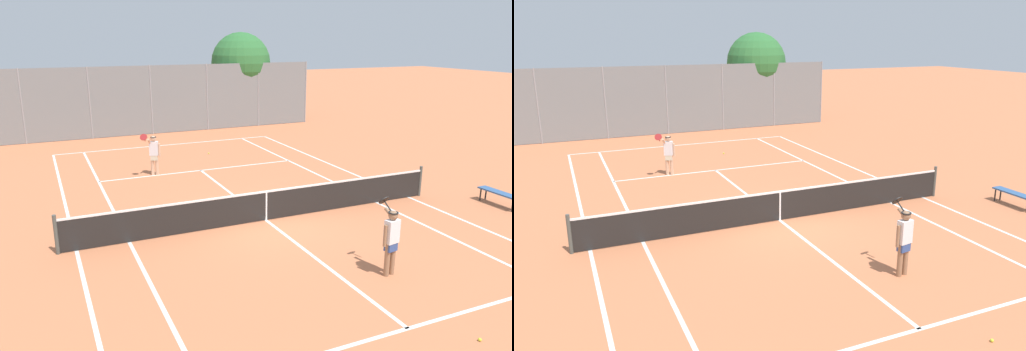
# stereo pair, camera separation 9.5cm
# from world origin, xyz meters

# --- Properties ---
(ground_plane) EXTENTS (120.00, 120.00, 0.00)m
(ground_plane) POSITION_xyz_m (0.00, 0.00, 0.00)
(ground_plane) COLOR #C67047
(court_line_markings) EXTENTS (11.10, 23.90, 0.01)m
(court_line_markings) POSITION_xyz_m (0.00, 0.00, 0.00)
(court_line_markings) COLOR silver
(court_line_markings) RESTS_ON ground
(tennis_net) EXTENTS (12.00, 0.10, 1.07)m
(tennis_net) POSITION_xyz_m (0.00, 0.00, 0.51)
(tennis_net) COLOR #474C47
(tennis_net) RESTS_ON ground
(player_near_side) EXTENTS (0.58, 0.81, 1.77)m
(player_near_side) POSITION_xyz_m (1.11, -4.42, 0.93)
(player_near_side) COLOR #936B4C
(player_near_side) RESTS_ON ground
(player_far_left) EXTENTS (0.86, 0.67, 1.77)m
(player_far_left) POSITION_xyz_m (-1.91, 6.48, 0.93)
(player_far_left) COLOR #D8A884
(player_far_left) RESTS_ON ground
(loose_tennis_ball_0) EXTENTS (0.07, 0.07, 0.07)m
(loose_tennis_ball_0) POSITION_xyz_m (0.94, -7.27, 0.03)
(loose_tennis_ball_0) COLOR #D1DB33
(loose_tennis_ball_0) RESTS_ON ground
(loose_tennis_ball_1) EXTENTS (0.07, 0.07, 0.07)m
(loose_tennis_ball_1) POSITION_xyz_m (1.28, 9.12, 0.03)
(loose_tennis_ball_1) COLOR #D1DB33
(loose_tennis_ball_1) RESTS_ON ground
(courtside_bench) EXTENTS (0.36, 1.50, 0.47)m
(courtside_bench) POSITION_xyz_m (7.63, -1.89, 0.41)
(courtside_bench) COLOR #33598C
(courtside_bench) RESTS_ON ground
(back_fence) EXTENTS (19.98, 0.08, 3.86)m
(back_fence) POSITION_xyz_m (0.00, 15.19, 1.93)
(back_fence) COLOR gray
(back_fence) RESTS_ON ground
(tree_behind_left) EXTENTS (3.73, 3.73, 5.65)m
(tree_behind_left) POSITION_xyz_m (6.14, 16.86, 3.70)
(tree_behind_left) COLOR brown
(tree_behind_left) RESTS_ON ground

